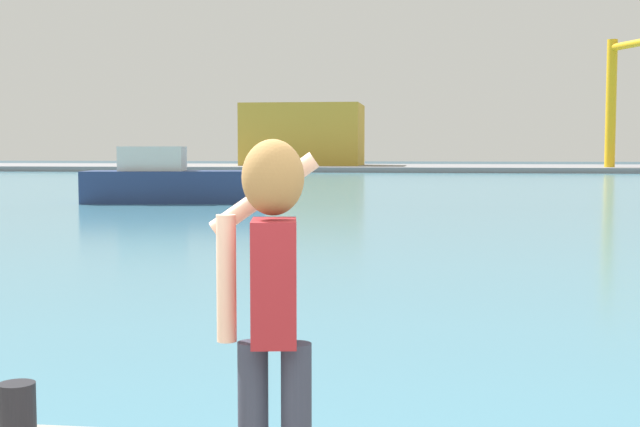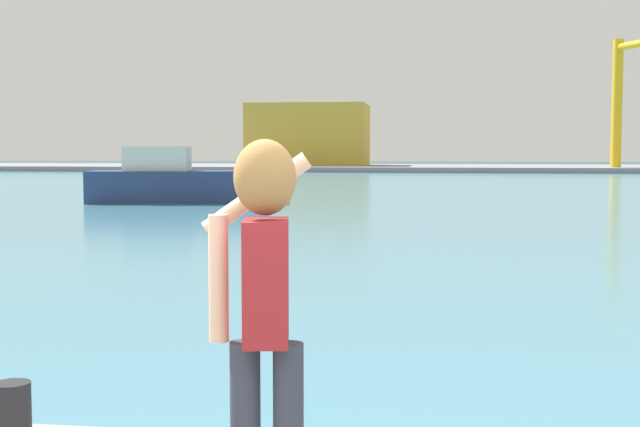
% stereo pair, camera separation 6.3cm
% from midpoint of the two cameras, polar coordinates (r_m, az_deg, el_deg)
% --- Properties ---
extents(ground_plane, '(220.00, 220.00, 0.00)m').
position_cam_midpoint_polar(ground_plane, '(53.02, 6.66, 1.70)').
color(ground_plane, '#334751').
extents(harbor_water, '(140.00, 100.00, 0.02)m').
position_cam_midpoint_polar(harbor_water, '(55.02, 6.69, 1.80)').
color(harbor_water, teal).
rests_on(harbor_water, ground_plane).
extents(far_shore_dock, '(140.00, 20.00, 0.54)m').
position_cam_midpoint_polar(far_shore_dock, '(94.99, 6.96, 2.98)').
color(far_shore_dock, gray).
rests_on(far_shore_dock, ground_plane).
extents(person_photographer, '(0.53, 0.55, 1.74)m').
position_cam_midpoint_polar(person_photographer, '(3.94, -3.65, -4.97)').
color(person_photographer, '#2D3342').
rests_on(person_photographer, quay_promenade).
extents(harbor_bollard, '(0.20, 0.20, 0.40)m').
position_cam_midpoint_polar(harbor_bollard, '(5.23, -19.57, -12.58)').
color(harbor_bollard, black).
rests_on(harbor_bollard, quay_promenade).
extents(boat_moored, '(8.05, 3.72, 2.43)m').
position_cam_midpoint_polar(boat_moored, '(38.24, -9.76, 2.05)').
color(boat_moored, navy).
rests_on(boat_moored, harbor_water).
extents(warehouse_left, '(12.86, 9.23, 6.73)m').
position_cam_midpoint_polar(warehouse_left, '(96.67, -1.11, 5.19)').
color(warehouse_left, gold).
rests_on(warehouse_left, far_shore_dock).
extents(port_crane, '(4.40, 9.00, 12.47)m').
position_cam_midpoint_polar(port_crane, '(89.53, 19.00, 7.79)').
color(port_crane, yellow).
rests_on(port_crane, far_shore_dock).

